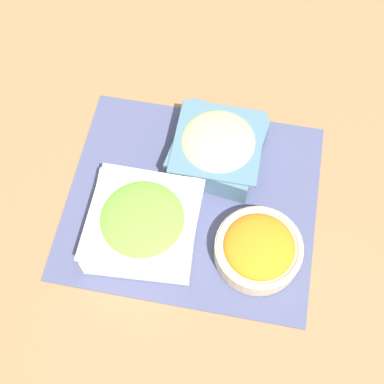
{
  "coord_description": "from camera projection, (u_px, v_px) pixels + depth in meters",
  "views": [
    {
      "loc": [
        -0.08,
        0.4,
        0.86
      ],
      "look_at": [
        0.0,
        0.0,
        0.03
      ],
      "focal_mm": 50.0,
      "sensor_mm": 36.0,
      "label": 1
    }
  ],
  "objects": [
    {
      "name": "lettuce_bowl",
      "position": [
        143.0,
        223.0,
        0.89
      ],
      "size": [
        0.19,
        0.19,
        0.07
      ],
      "color": "white",
      "rests_on": "placemat"
    },
    {
      "name": "ground_plane",
      "position": [
        192.0,
        200.0,
        0.95
      ],
      "size": [
        3.0,
        3.0,
        0.0
      ],
      "primitive_type": "plane",
      "color": "olive"
    },
    {
      "name": "cucumber_bowl",
      "position": [
        218.0,
        147.0,
        0.96
      ],
      "size": [
        0.17,
        0.17,
        0.07
      ],
      "color": "slate",
      "rests_on": "placemat"
    },
    {
      "name": "carrot_bowl",
      "position": [
        259.0,
        249.0,
        0.88
      ],
      "size": [
        0.15,
        0.15,
        0.06
      ],
      "color": "beige",
      "rests_on": "placemat"
    },
    {
      "name": "placemat",
      "position": [
        192.0,
        200.0,
        0.95
      ],
      "size": [
        0.44,
        0.39,
        0.0
      ],
      "color": "#474C70",
      "rests_on": "ground_plane"
    }
  ]
}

